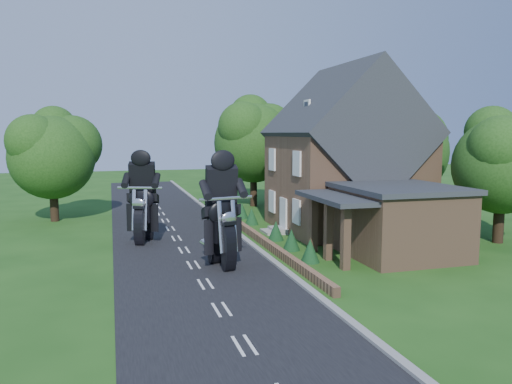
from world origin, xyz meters
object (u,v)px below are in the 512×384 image
object	(u,v)px
garden_wall	(254,234)
house	(346,160)
annex	(395,219)
motorcycle_lead	(222,251)
motorcycle_follow	(144,229)

from	to	relation	value
garden_wall	house	size ratio (longest dim) A/B	2.15
annex	motorcycle_lead	distance (m)	8.76
garden_wall	motorcycle_follow	size ratio (longest dim) A/B	13.47
motorcycle_follow	motorcycle_lead	bearing A→B (deg)	137.14
annex	garden_wall	bearing A→B (deg)	133.84
garden_wall	annex	world-z (taller)	annex
house	motorcycle_follow	bearing A→B (deg)	-177.08
garden_wall	annex	distance (m)	8.19
annex	motorcycle_lead	world-z (taller)	annex
annex	motorcycle_follow	xyz separation A→B (m)	(-11.72, 6.17, -1.01)
house	garden_wall	bearing A→B (deg)	-170.83
house	annex	size ratio (longest dim) A/B	1.45
house	motorcycle_follow	xyz separation A→B (m)	(-12.34, -0.63, -3.58)
garden_wall	motorcycle_follow	bearing A→B (deg)	176.56
annex	motorcycle_follow	world-z (taller)	annex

